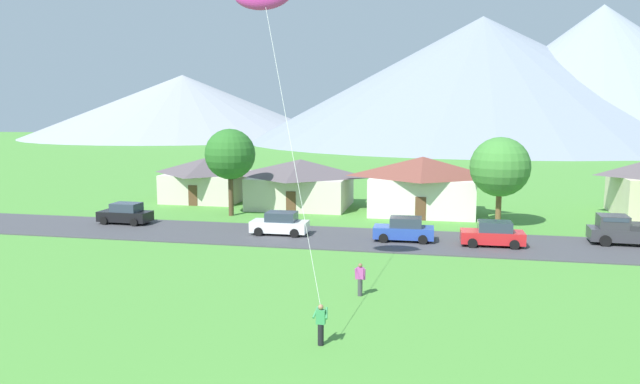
% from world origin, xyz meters
% --- Properties ---
extents(road_strip, '(160.00, 7.60, 0.08)m').
position_xyz_m(road_strip, '(0.00, 27.76, 0.04)').
color(road_strip, '#424247').
rests_on(road_strip, ground).
extents(mountain_far_west_ridge, '(134.35, 134.35, 35.44)m').
position_xyz_m(mountain_far_west_ridge, '(13.77, 165.84, 17.72)').
color(mountain_far_west_ridge, gray).
rests_on(mountain_far_west_ridge, ground).
extents(mountain_west_ridge, '(103.17, 103.17, 20.67)m').
position_xyz_m(mountain_west_ridge, '(-83.03, 175.75, 10.34)').
color(mountain_west_ridge, '#8E939E').
rests_on(mountain_west_ridge, ground).
extents(mountain_far_east_ridge, '(98.39, 98.39, 36.73)m').
position_xyz_m(mountain_far_east_ridge, '(44.31, 160.45, 18.36)').
color(mountain_far_east_ridge, gray).
rests_on(mountain_far_east_ridge, ground).
extents(house_leftmost, '(8.12, 7.80, 4.40)m').
position_xyz_m(house_leftmost, '(-19.77, 43.01, 2.28)').
color(house_leftmost, beige).
rests_on(house_leftmost, ground).
extents(house_right_center, '(9.79, 6.58, 5.14)m').
position_xyz_m(house_right_center, '(2.13, 39.19, 2.66)').
color(house_right_center, silver).
rests_on(house_right_center, ground).
extents(house_rightmost, '(9.82, 8.05, 4.57)m').
position_xyz_m(house_rightmost, '(-9.39, 40.94, 2.37)').
color(house_rightmost, beige).
rests_on(house_rightmost, ground).
extents(tree_left_of_center, '(4.40, 4.40, 7.62)m').
position_xyz_m(tree_left_of_center, '(-14.26, 35.08, 5.39)').
color(tree_left_of_center, '#4C3823').
rests_on(tree_left_of_center, ground).
extents(tree_right_of_center, '(4.69, 4.69, 7.14)m').
position_xyz_m(tree_right_of_center, '(8.28, 34.63, 4.78)').
color(tree_right_of_center, brown).
rests_on(tree_right_of_center, ground).
extents(parked_car_red_west_end, '(4.25, 2.17, 1.68)m').
position_xyz_m(parked_car_red_west_end, '(7.34, 27.36, 0.87)').
color(parked_car_red_west_end, red).
rests_on(parked_car_red_west_end, road_strip).
extents(parked_car_black_mid_west, '(4.26, 2.19, 1.68)m').
position_xyz_m(parked_car_black_mid_west, '(-21.26, 29.49, 0.87)').
color(parked_car_black_mid_west, black).
rests_on(parked_car_black_mid_west, road_strip).
extents(parked_car_white_mid_east, '(4.21, 2.10, 1.68)m').
position_xyz_m(parked_car_white_mid_east, '(-7.82, 27.97, 0.87)').
color(parked_car_white_mid_east, white).
rests_on(parked_car_white_mid_east, road_strip).
extents(parked_car_blue_east_end, '(4.25, 2.18, 1.68)m').
position_xyz_m(parked_car_blue_east_end, '(1.34, 27.68, 0.87)').
color(parked_car_blue_east_end, '#2847A8').
rests_on(parked_car_blue_east_end, road_strip).
extents(pickup_truck_charcoal_west_side, '(5.28, 2.49, 1.99)m').
position_xyz_m(pickup_truck_charcoal_west_side, '(16.40, 29.64, 1.06)').
color(pickup_truck_charcoal_west_side, '#333338').
rests_on(pickup_truck_charcoal_west_side, road_strip).
extents(watcher_person, '(0.56, 0.24, 1.68)m').
position_xyz_m(watcher_person, '(0.01, 14.83, 0.88)').
color(watcher_person, '#3D3D42').
rests_on(watcher_person, ground).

